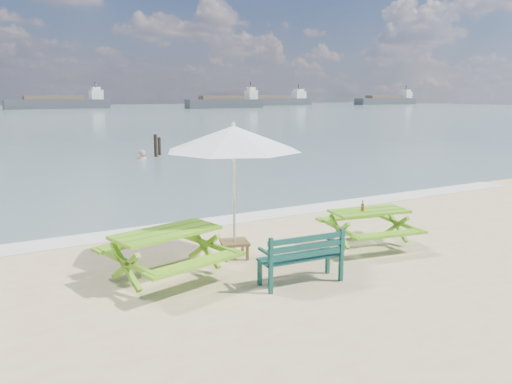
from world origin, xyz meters
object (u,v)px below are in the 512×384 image
park_bench (301,267)px  beer_bottle (362,208)px  picnic_table_left (167,256)px  side_table (235,249)px  picnic_table_right (369,229)px  swimmer (142,167)px  patio_umbrella (234,138)px

park_bench → beer_bottle: 2.53m
picnic_table_left → park_bench: 2.27m
picnic_table_left → side_table: picnic_table_left is taller
park_bench → picnic_table_right: bearing=23.3°
side_table → swimmer: bearing=79.3°
picnic_table_right → park_bench: (-2.44, -1.05, -0.10)m
picnic_table_left → beer_bottle: (4.12, -0.23, 0.43)m
picnic_table_left → swimmer: picnic_table_left is taller
park_bench → beer_bottle: size_ratio=6.12×
side_table → beer_bottle: beer_bottle is taller
park_bench → side_table: bearing=101.6°
picnic_table_right → swimmer: size_ratio=1.14×
side_table → patio_umbrella: 2.14m
picnic_table_right → beer_bottle: bearing=-175.7°
picnic_table_right → beer_bottle: 0.52m
beer_bottle → picnic_table_right: bearing=4.3°
side_table → picnic_table_right: bearing=-13.5°
picnic_table_left → beer_bottle: size_ratio=9.86×
park_bench → swimmer: park_bench is taller
picnic_table_left → picnic_table_right: (4.32, -0.22, -0.05)m
patio_umbrella → beer_bottle: patio_umbrella is taller
park_bench → side_table: park_bench is taller
patio_umbrella → park_bench: bearing=-78.4°
picnic_table_right → park_bench: bearing=-156.7°
picnic_table_left → park_bench: bearing=-34.1°
picnic_table_right → swimmer: picnic_table_right is taller
park_bench → beer_bottle: bearing=24.8°
picnic_table_right → side_table: (-2.80, 0.67, -0.19)m
picnic_table_right → patio_umbrella: patio_umbrella is taller
picnic_table_right → swimmer: bearing=89.3°
side_table → patio_umbrella: size_ratio=0.20×
park_bench → beer_bottle: beer_bottle is taller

